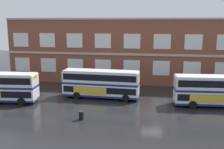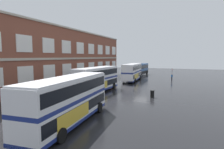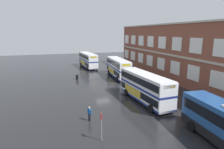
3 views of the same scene
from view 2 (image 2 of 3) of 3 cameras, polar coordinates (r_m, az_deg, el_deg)
name	(u,v)px [view 2 (image 2 of 3)]	position (r m, az deg, el deg)	size (l,w,h in m)	color
ground_plane	(130,87)	(36.10, 5.69, -3.73)	(120.00, 120.00, 0.00)	black
brick_terminal_building	(58,57)	(41.96, -16.26, 5.12)	(50.55, 8.19, 11.59)	brown
double_decker_near	(69,100)	(16.32, -13.10, -7.53)	(11.18, 3.56, 4.07)	silver
double_decker_middle	(97,79)	(30.13, -4.63, -1.43)	(11.10, 3.20, 4.07)	silver
double_decker_far	(132,72)	(44.36, 6.27, 0.79)	(11.15, 3.42, 4.07)	silver
touring_coach	(139,69)	(57.83, 8.36, 1.63)	(12.14, 3.48, 3.80)	navy
waiting_passenger	(172,77)	(46.85, 17.98, -0.69)	(0.62, 0.39, 1.70)	black
bus_stand_flag	(172,72)	(51.18, 18.05, 0.61)	(0.44, 0.10, 2.70)	slate
station_litter_bin	(152,94)	(27.13, 12.33, -5.80)	(0.60, 0.60, 1.03)	black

